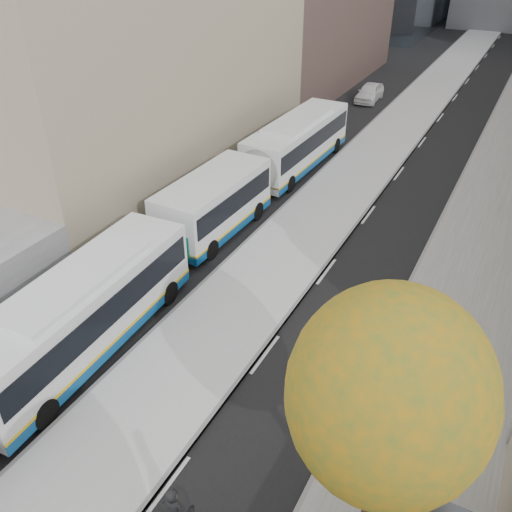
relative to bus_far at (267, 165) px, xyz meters
The scene contains 5 objects.
bus_platform 6.42m from the bus_far, 52.39° to the left, with size 4.25×150.00×0.15m, color #BDBDBD.
sidewalk 12.89m from the bus_far, 22.70° to the left, with size 4.75×150.00×0.08m, color slate.
tree_c 20.78m from the bus_far, 56.53° to the right, with size 4.20×4.20×7.28m.
bus_far is the anchor object (origin of this frame).
distant_car 19.65m from the bus_far, 90.73° to the left, with size 1.68×4.18×1.42m, color silver.
Camera 1 is at (4.79, 5.02, 13.40)m, focal length 38.00 mm.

